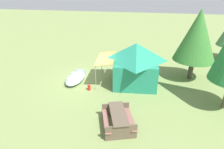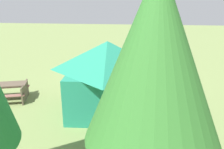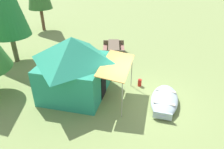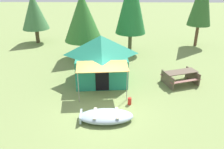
% 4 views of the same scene
% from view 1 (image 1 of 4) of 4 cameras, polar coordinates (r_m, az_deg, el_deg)
% --- Properties ---
extents(ground_plane, '(80.00, 80.00, 0.00)m').
position_cam_1_polar(ground_plane, '(13.91, -6.12, -2.01)').
color(ground_plane, olive).
extents(beached_rowboat, '(2.57, 1.34, 0.43)m').
position_cam_1_polar(beached_rowboat, '(14.11, -10.76, -0.93)').
color(beached_rowboat, '#98ACB8').
rests_on(beached_rowboat, ground_plane).
extents(canvas_cabin_tent, '(3.49, 4.38, 2.88)m').
position_cam_1_polar(canvas_cabin_tent, '(13.09, 6.92, 3.35)').
color(canvas_cabin_tent, '#238768').
rests_on(canvas_cabin_tent, ground_plane).
extents(picnic_table, '(2.31, 1.97, 0.80)m').
position_cam_1_polar(picnic_table, '(9.42, 1.84, -12.77)').
color(picnic_table, brown).
rests_on(picnic_table, ground_plane).
extents(cooler_box, '(0.71, 0.65, 0.33)m').
position_cam_1_polar(cooler_box, '(12.86, 2.16, -3.43)').
color(cooler_box, silver).
rests_on(cooler_box, ground_plane).
extents(fuel_can, '(0.27, 0.27, 0.37)m').
position_cam_1_polar(fuel_can, '(12.70, -6.78, -3.86)').
color(fuel_can, red).
rests_on(fuel_can, ground_plane).
extents(pine_tree_side, '(2.83, 2.83, 4.96)m').
position_cam_1_polar(pine_tree_side, '(14.42, 23.91, 10.50)').
color(pine_tree_side, '#483C32').
rests_on(pine_tree_side, ground_plane).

